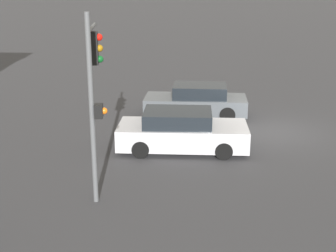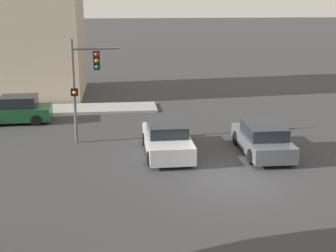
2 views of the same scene
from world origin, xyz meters
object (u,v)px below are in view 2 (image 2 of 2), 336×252
crossing_car_1 (167,139)px  parked_car_0 (17,110)px  crossing_car_0 (263,139)px  traffic_signal (85,76)px

crossing_car_1 → parked_car_0: 10.28m
crossing_car_0 → crossing_car_1: 4.41m
traffic_signal → parked_car_0: traffic_signal is taller
crossing_car_1 → parked_car_0: bearing=-129.8°
traffic_signal → parked_car_0: bearing=-143.3°
crossing_car_0 → traffic_signal: bearing=72.4°
traffic_signal → crossing_car_1: (-2.22, -3.75, -2.65)m
crossing_car_0 → parked_car_0: bearing=61.4°
crossing_car_0 → parked_car_0: 14.19m
traffic_signal → parked_car_0: (4.26, 4.24, -2.62)m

